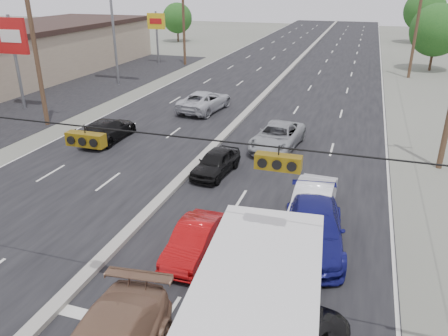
{
  "coord_description": "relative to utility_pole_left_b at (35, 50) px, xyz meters",
  "views": [
    {
      "loc": [
        8.1,
        -8.98,
        9.17
      ],
      "look_at": [
        3.12,
        6.54,
        2.2
      ],
      "focal_mm": 35.0,
      "sensor_mm": 36.0,
      "label": 1
    }
  ],
  "objects": [
    {
      "name": "ground",
      "position": [
        12.5,
        -15.0,
        -5.11
      ],
      "size": [
        200.0,
        200.0,
        0.0
      ],
      "primitive_type": "plane",
      "color": "#606356",
      "rests_on": "ground"
    },
    {
      "name": "road_surface",
      "position": [
        12.5,
        15.0,
        -5.11
      ],
      "size": [
        20.0,
        160.0,
        0.02
      ],
      "primitive_type": "cube",
      "color": "black",
      "rests_on": "ground"
    },
    {
      "name": "center_median",
      "position": [
        12.5,
        15.0,
        -5.01
      ],
      "size": [
        0.5,
        160.0,
        0.2
      ],
      "primitive_type": "cube",
      "color": "gray",
      "rests_on": "ground"
    },
    {
      "name": "parking_lot",
      "position": [
        -4.5,
        10.0,
        -5.11
      ],
      "size": [
        10.0,
        42.0,
        0.02
      ],
      "primitive_type": "cube",
      "color": "black",
      "rests_on": "ground"
    },
    {
      "name": "utility_pole_left_b",
      "position": [
        0.0,
        0.0,
        0.0
      ],
      "size": [
        1.6,
        0.3,
        10.0
      ],
      "color": "#422D1E",
      "rests_on": "ground"
    },
    {
      "name": "utility_pole_left_c",
      "position": [
        0.0,
        25.0,
        0.0
      ],
      "size": [
        1.6,
        0.3,
        10.0
      ],
      "color": "#422D1E",
      "rests_on": "ground"
    },
    {
      "name": "utility_pole_right_c",
      "position": [
        25.0,
        25.0,
        0.0
      ],
      "size": [
        1.6,
        0.3,
        10.0
      ],
      "color": "#422D1E",
      "rests_on": "ground"
    },
    {
      "name": "traffic_signals",
      "position": [
        13.9,
        -15.0,
        0.39
      ],
      "size": [
        25.0,
        0.3,
        0.54
      ],
      "color": "black",
      "rests_on": "ground"
    },
    {
      "name": "pole_sign_mid",
      "position": [
        -4.5,
        3.0,
        0.01
      ],
      "size": [
        2.6,
        0.25,
        7.0
      ],
      "color": "slate",
      "rests_on": "ground"
    },
    {
      "name": "pole_sign_far",
      "position": [
        -3.5,
        25.0,
        -0.7
      ],
      "size": [
        2.2,
        0.25,
        6.0
      ],
      "color": "slate",
      "rests_on": "ground"
    },
    {
      "name": "tree_left_far",
      "position": [
        -9.5,
        45.0,
        -1.39
      ],
      "size": [
        4.8,
        4.8,
        6.12
      ],
      "color": "#382619",
      "rests_on": "ground"
    },
    {
      "name": "tree_right_mid",
      "position": [
        27.5,
        30.0,
        -0.77
      ],
      "size": [
        5.6,
        5.6,
        7.14
      ],
      "color": "#382619",
      "rests_on": "ground"
    },
    {
      "name": "tree_right_far",
      "position": [
        28.5,
        55.0,
        -0.15
      ],
      "size": [
        6.4,
        6.4,
        8.16
      ],
      "color": "#382619",
      "rests_on": "ground"
    },
    {
      "name": "box_truck",
      "position": [
        18.93,
        -15.74,
        -3.26
      ],
      "size": [
        3.05,
        7.28,
        3.6
      ],
      "rotation": [
        0.0,
        0.0,
        0.08
      ],
      "color": "black",
      "rests_on": "ground"
    },
    {
      "name": "red_sedan",
      "position": [
        15.5,
        -11.59,
        -4.49
      ],
      "size": [
        1.31,
        3.73,
        1.23
      ],
      "primitive_type": "imported",
      "rotation": [
        0.0,
        0.0,
        0.0
      ],
      "color": "#A20A0C",
      "rests_on": "ground"
    },
    {
      "name": "queue_car_a",
      "position": [
        13.9,
        -4.44,
        -4.47
      ],
      "size": [
        1.93,
        3.88,
        1.27
      ],
      "primitive_type": "imported",
      "rotation": [
        0.0,
        0.0,
        -0.12
      ],
      "color": "black",
      "rests_on": "ground"
    },
    {
      "name": "queue_car_b",
      "position": [
        19.2,
        -7.54,
        -4.38
      ],
      "size": [
        1.69,
        4.45,
        1.45
      ],
      "primitive_type": "imported",
      "rotation": [
        0.0,
        0.0,
        -0.03
      ],
      "color": "white",
      "rests_on": "ground"
    },
    {
      "name": "queue_car_c",
      "position": [
        16.14,
        0.29,
        -4.39
      ],
      "size": [
        2.88,
        5.36,
        1.43
      ],
      "primitive_type": "imported",
      "rotation": [
        0.0,
        0.0,
        -0.1
      ],
      "color": "#96999D",
      "rests_on": "ground"
    },
    {
      "name": "queue_car_d",
      "position": [
        19.5,
        -9.64,
        -4.34
      ],
      "size": [
        2.84,
        5.52,
        1.53
      ],
      "primitive_type": "imported",
      "rotation": [
        0.0,
        0.0,
        0.14
      ],
      "color": "navy",
      "rests_on": "ground"
    },
    {
      "name": "oncoming_near",
      "position": [
        5.8,
        -1.54,
        -4.42
      ],
      "size": [
        1.99,
        4.73,
        1.37
      ],
      "primitive_type": "imported",
      "rotation": [
        0.0,
        0.0,
        3.16
      ],
      "color": "black",
      "rests_on": "ground"
    },
    {
      "name": "oncoming_far",
      "position": [
        9.2,
        6.72,
        -4.35
      ],
      "size": [
        3.18,
        5.73,
        1.52
      ],
      "primitive_type": "imported",
      "rotation": [
        0.0,
        0.0,
        3.02
      ],
      "color": "#B7BAC0",
      "rests_on": "ground"
    }
  ]
}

